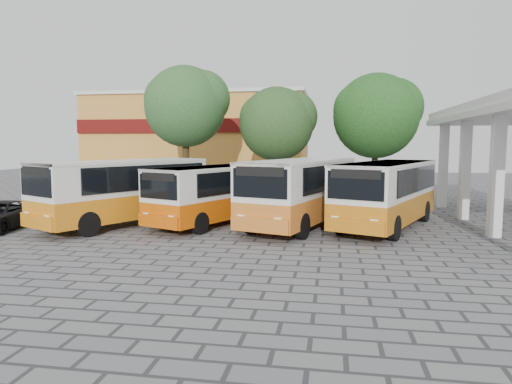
% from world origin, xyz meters
% --- Properties ---
extents(ground, '(90.00, 90.00, 0.00)m').
position_xyz_m(ground, '(0.00, 0.00, 0.00)').
color(ground, slate).
rests_on(ground, ground).
extents(shophouse_block, '(20.40, 10.40, 8.30)m').
position_xyz_m(shophouse_block, '(-11.00, 25.99, 4.16)').
color(shophouse_block, orange).
rests_on(shophouse_block, ground).
extents(bus_far_left, '(5.84, 8.64, 2.90)m').
position_xyz_m(bus_far_left, '(-7.55, 1.97, 1.68)').
color(bus_far_left, orange).
rests_on(bus_far_left, ground).
extents(bus_centre_left, '(4.94, 7.82, 2.63)m').
position_xyz_m(bus_centre_left, '(-3.57, 2.93, 1.52)').
color(bus_centre_left, '#CE4F01').
rests_on(bus_centre_left, ground).
extents(bus_centre_right, '(4.85, 8.65, 2.93)m').
position_xyz_m(bus_centre_right, '(0.27, 2.96, 1.70)').
color(bus_centre_right, '#C7681D').
rests_on(bus_centre_right, ground).
extents(bus_far_right, '(5.24, 8.43, 2.84)m').
position_xyz_m(bus_far_right, '(3.93, 3.15, 1.64)').
color(bus_far_right, '#BB680D').
rests_on(bus_far_right, ground).
extents(tree_left, '(5.75, 5.48, 8.89)m').
position_xyz_m(tree_left, '(-8.26, 13.07, 6.33)').
color(tree_left, '#413117').
rests_on(tree_left, ground).
extents(tree_middle, '(5.09, 4.85, 7.36)m').
position_xyz_m(tree_middle, '(-2.03, 13.10, 5.09)').
color(tree_middle, '#4A321C').
rests_on(tree_middle, ground).
extents(tree_right, '(5.83, 5.55, 8.23)m').
position_xyz_m(tree_right, '(4.41, 14.11, 5.63)').
color(tree_right, '#372A18').
rests_on(tree_right, ground).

